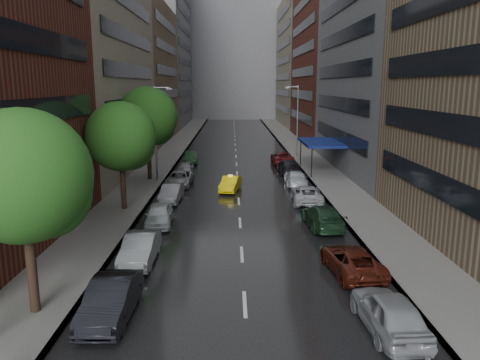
# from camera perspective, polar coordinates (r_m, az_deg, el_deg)

# --- Properties ---
(ground) EXTENTS (220.00, 220.00, 0.00)m
(ground) POSITION_cam_1_polar(r_m,az_deg,el_deg) (17.24, 0.97, -20.83)
(ground) COLOR gray
(ground) RESTS_ON ground
(road) EXTENTS (14.00, 140.00, 0.01)m
(road) POSITION_cam_1_polar(r_m,az_deg,el_deg) (65.21, -0.52, 3.44)
(road) COLOR black
(road) RESTS_ON ground
(sidewalk_left) EXTENTS (4.00, 140.00, 0.15)m
(sidewalk_left) POSITION_cam_1_polar(r_m,az_deg,el_deg) (65.75, -8.40, 3.44)
(sidewalk_left) COLOR gray
(sidewalk_left) RESTS_ON ground
(sidewalk_right) EXTENTS (4.00, 140.00, 0.15)m
(sidewalk_right) POSITION_cam_1_polar(r_m,az_deg,el_deg) (65.89, 7.35, 3.49)
(sidewalk_right) COLOR gray
(sidewalk_right) RESTS_ON ground
(buildings_left) EXTENTS (8.00, 108.00, 38.00)m
(buildings_left) POSITION_cam_1_polar(r_m,az_deg,el_deg) (75.06, -12.63, 16.47)
(buildings_left) COLOR maroon
(buildings_left) RESTS_ON ground
(buildings_right) EXTENTS (8.05, 109.10, 36.00)m
(buildings_right) POSITION_cam_1_polar(r_m,az_deg,el_deg) (73.15, 11.72, 15.89)
(buildings_right) COLOR #937A5B
(buildings_right) RESTS_ON ground
(building_far) EXTENTS (40.00, 14.00, 32.00)m
(building_far) POSITION_cam_1_polar(r_m,az_deg,el_deg) (132.72, -0.78, 14.50)
(building_far) COLOR slate
(building_far) RESTS_ON ground
(tree_near) EXTENTS (5.28, 5.28, 8.42)m
(tree_near) POSITION_cam_1_polar(r_m,az_deg,el_deg) (19.88, -24.94, 0.40)
(tree_near) COLOR #382619
(tree_near) RESTS_ON ground
(tree_mid) EXTENTS (5.07, 5.07, 8.08)m
(tree_mid) POSITION_cam_1_polar(r_m,az_deg,el_deg) (35.11, -14.34, 5.15)
(tree_mid) COLOR #382619
(tree_mid) RESTS_ON ground
(tree_far) EXTENTS (5.70, 5.70, 9.09)m
(tree_far) POSITION_cam_1_polar(r_m,az_deg,el_deg) (45.94, -11.21, 7.59)
(tree_far) COLOR #382619
(tree_far) RESTS_ON ground
(taxi) EXTENTS (2.10, 4.17, 1.31)m
(taxi) POSITION_cam_1_polar(r_m,az_deg,el_deg) (41.17, -1.18, -0.46)
(taxi) COLOR yellow
(taxi) RESTS_ON ground
(parked_cars_left) EXTENTS (2.47, 42.42, 1.58)m
(parked_cars_left) POSITION_cam_1_polar(r_m,az_deg,el_deg) (36.49, -8.64, -2.06)
(parked_cars_left) COLOR black
(parked_cars_left) RESTS_ON ground
(parked_cars_right) EXTENTS (2.68, 43.35, 1.59)m
(parked_cars_right) POSITION_cam_1_polar(r_m,az_deg,el_deg) (37.91, 8.03, -1.52)
(parked_cars_right) COLOR #989BA0
(parked_cars_right) RESTS_ON ground
(street_lamp_left) EXTENTS (1.74, 0.22, 9.00)m
(street_lamp_left) POSITION_cam_1_polar(r_m,az_deg,el_deg) (45.34, -10.17, 5.89)
(street_lamp_left) COLOR gray
(street_lamp_left) RESTS_ON sidewalk_left
(street_lamp_right) EXTENTS (1.74, 0.22, 9.00)m
(street_lamp_right) POSITION_cam_1_polar(r_m,az_deg,el_deg) (60.27, 6.94, 7.36)
(street_lamp_right) COLOR gray
(street_lamp_right) RESTS_ON sidewalk_right
(awning) EXTENTS (4.00, 8.00, 3.12)m
(awning) POSITION_cam_1_polar(r_m,az_deg,el_deg) (50.82, 9.83, 4.51)
(awning) COLOR navy
(awning) RESTS_ON sidewalk_right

